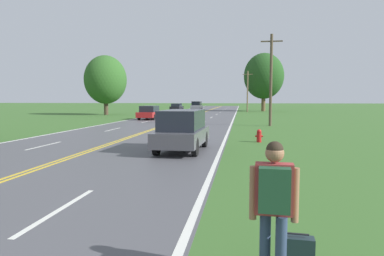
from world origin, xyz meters
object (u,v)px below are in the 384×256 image
Objects in this scene: tree_left_verge at (106,80)px; hitchhiker_person at (274,197)px; car_black_sedan_mid_far at (177,108)px; tree_behind_sign at (264,76)px; car_red_sedan_mid_near at (150,112)px; car_dark_grey_suv_approaching at (182,129)px; fire_hydrant at (259,136)px; car_silver_suv_receding at (197,106)px.

hitchhiker_person is at bearing -65.33° from tree_left_verge.
car_black_sedan_mid_far is (-11.92, 56.26, -0.28)m from hitchhiker_person.
tree_left_verge is 0.78× the size of tree_behind_sign.
car_dark_grey_suv_approaching is at bearing -161.03° from car_red_sedan_mid_near.
tree_behind_sign reaches higher than tree_left_verge.
car_black_sedan_mid_far is (-12.46, 42.09, 0.45)m from fire_hydrant.
car_red_sedan_mid_near is at bearing -177.45° from car_black_sedan_mid_far.
car_silver_suv_receding reaches higher than car_dark_grey_suv_approaching.
hitchhiker_person is at bearing -92.18° from fire_hydrant.
fire_hydrant is 43.90m from car_black_sedan_mid_far.
tree_left_verge is 37.64m from car_dark_grey_suv_approaching.
tree_behind_sign is 2.25× the size of car_black_sedan_mid_far.
car_black_sedan_mid_far is at bearing 15.97° from hitchhiker_person.
car_silver_suv_receding is (2.44, 9.11, 0.18)m from car_black_sedan_mid_far.
car_silver_suv_receding is (-13.23, 2.66, -5.69)m from tree_behind_sign.
tree_left_verge is (-20.11, 43.78, 4.04)m from hitchhiker_person.
hitchhiker_person is 0.37× the size of car_red_sedan_mid_near.
car_black_sedan_mid_far is at bearing 56.73° from tree_left_verge.
car_silver_suv_receding is (1.20, 31.94, 0.20)m from car_red_sedan_mid_near.
car_black_sedan_mid_far is 9.43m from car_silver_suv_receding.
car_silver_suv_receding is (-10.02, 51.19, 0.63)m from fire_hydrant.
tree_left_verge is at bearing 42.63° from car_red_sedan_mid_near.
car_silver_suv_receding reaches higher than car_red_sedan_mid_near.
car_dark_grey_suv_approaching reaches higher than car_black_sedan_mid_far.
hitchhiker_person is 48.35m from tree_left_verge.
car_silver_suv_receding reaches higher than car_black_sedan_mid_far.
tree_left_verge is at bearing -150.79° from car_dark_grey_suv_approaching.
tree_behind_sign is at bearing -68.21° from car_black_sedan_mid_far.
car_black_sedan_mid_far is (-1.24, 22.83, 0.01)m from car_red_sedan_mid_near.
fire_hydrant is 52.17m from car_silver_suv_receding.
car_black_sedan_mid_far is at bearing -166.98° from car_dark_grey_suv_approaching.
car_red_sedan_mid_near is at bearing 120.24° from fire_hydrant.
hitchhiker_person is 0.39× the size of car_silver_suv_receding.
tree_left_verge is 24.41m from car_silver_suv_receding.
tree_left_verge is 1.77× the size of car_black_sedan_mid_far.
tree_left_verge is 1.92× the size of car_silver_suv_receding.
tree_left_verge reaches higher than car_red_sedan_mid_near.
fire_hydrant is 22.29m from car_red_sedan_mid_near.
car_red_sedan_mid_near is (-10.68, 33.42, -0.29)m from hitchhiker_person.
car_dark_grey_suv_approaching is (-3.50, -3.64, 0.60)m from fire_hydrant.
fire_hydrant is 0.15× the size of car_silver_suv_receding.
car_dark_grey_suv_approaching is at bearing -62.72° from tree_left_verge.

